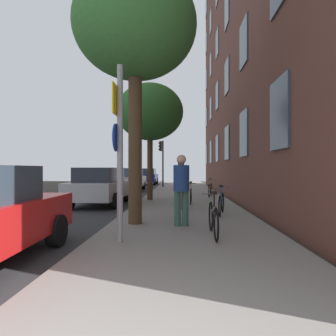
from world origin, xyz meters
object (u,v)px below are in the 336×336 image
object	(u,v)px
sign_post	(119,143)
tree_far	(150,113)
traffic_light	(162,155)
bicycle_2	(191,195)
pedestrian_0	(181,185)
car_1	(101,186)
bicycle_0	(213,218)
car_2	(130,179)
bicycle_3	(210,189)
tree_near	(135,28)
car_3	(148,176)
bicycle_1	(221,203)
bicycle_4	(185,186)
pedestrian_1	(181,181)

from	to	relation	value
sign_post	tree_far	bearing A→B (deg)	91.47
traffic_light	bicycle_2	xyz separation A→B (m)	(1.97, -11.31, -2.21)
pedestrian_0	car_1	xyz separation A→B (m)	(-3.50, 5.16, -0.31)
bicycle_0	car_2	bearing A→B (deg)	106.58
bicycle_0	bicycle_3	distance (m)	9.04
traffic_light	bicycle_3	xyz separation A→B (m)	(3.08, -8.30, -2.19)
tree_near	car_2	size ratio (longest dim) A/B	1.59
bicycle_0	bicycle_3	bearing A→B (deg)	84.65
traffic_light	pedestrian_0	bearing A→B (deg)	-84.53
tree_near	car_3	world-z (taller)	tree_near
bicycle_1	bicycle_3	world-z (taller)	bicycle_3
bicycle_3	pedestrian_0	size ratio (longest dim) A/B	0.89
bicycle_0	bicycle_2	xyz separation A→B (m)	(-0.27, 6.00, -0.02)
bicycle_0	bicycle_2	size ratio (longest dim) A/B	1.05
bicycle_0	car_2	world-z (taller)	car_2
tree_near	bicycle_4	bearing A→B (deg)	81.87
bicycle_0	bicycle_4	distance (m)	12.01
bicycle_1	car_1	distance (m)	5.81
traffic_light	bicycle_4	distance (m)	6.04
bicycle_2	car_3	bearing A→B (deg)	102.49
pedestrian_0	car_1	distance (m)	6.24
bicycle_3	car_1	bearing A→B (deg)	-151.62
bicycle_4	pedestrian_0	world-z (taller)	pedestrian_0
pedestrian_1	car_3	world-z (taller)	pedestrian_1
traffic_light	bicycle_1	bearing A→B (deg)	-78.81
car_1	bicycle_3	bearing A→B (deg)	28.38
tree_near	bicycle_1	world-z (taller)	tree_near
bicycle_1	pedestrian_0	world-z (taller)	pedestrian_0
sign_post	car_1	distance (m)	7.28
bicycle_4	car_2	size ratio (longest dim) A/B	0.39
bicycle_0	bicycle_1	size ratio (longest dim) A/B	1.08
pedestrian_0	car_1	bearing A→B (deg)	124.17
traffic_light	bicycle_2	bearing A→B (deg)	-80.13
bicycle_3	car_1	world-z (taller)	car_1
traffic_light	tree_far	world-z (taller)	tree_far
tree_far	bicycle_0	xyz separation A→B (m)	(2.16, -7.42, -3.75)
bicycle_1	car_1	world-z (taller)	car_1
bicycle_1	tree_near	bearing A→B (deg)	-147.37
car_2	car_3	world-z (taller)	same
tree_far	car_1	distance (m)	4.13
bicycle_3	bicycle_4	bearing A→B (deg)	112.64
bicycle_1	bicycle_4	bearing A→B (deg)	96.33
traffic_light	bicycle_2	world-z (taller)	traffic_light
tree_far	bicycle_2	xyz separation A→B (m)	(1.88, -1.42, -3.77)
car_3	tree_far	bearing A→B (deg)	-83.13
traffic_light	bicycle_1	world-z (taller)	traffic_light
tree_far	car_1	bearing A→B (deg)	-150.74
tree_far	sign_post	bearing A→B (deg)	-88.53
pedestrian_0	car_3	distance (m)	22.08
traffic_light	bicycle_3	distance (m)	9.12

